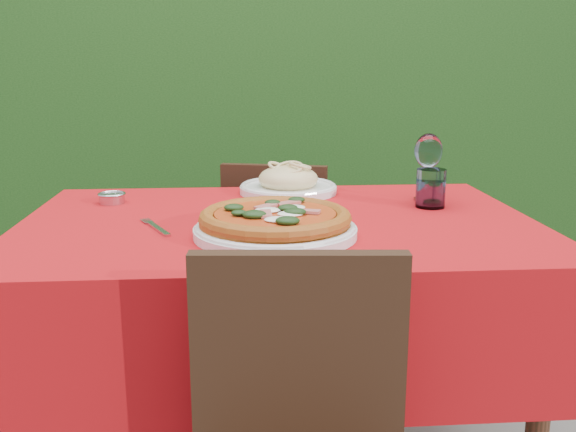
{
  "coord_description": "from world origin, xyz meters",
  "views": [
    {
      "loc": [
        -0.09,
        -1.54,
        1.13
      ],
      "look_at": [
        0.02,
        -0.05,
        0.77
      ],
      "focal_mm": 40.0,
      "sensor_mm": 36.0,
      "label": 1
    }
  ],
  "objects": [
    {
      "name": "pasta_plate",
      "position": [
        0.05,
        0.33,
        0.78
      ],
      "size": [
        0.29,
        0.29,
        0.08
      ],
      "rotation": [
        0.0,
        0.0,
        0.05
      ],
      "color": "white",
      "rests_on": "dining_table"
    },
    {
      "name": "hedge",
      "position": [
        0.0,
        1.55,
        0.92
      ],
      "size": [
        3.2,
        0.55,
        1.78
      ],
      "color": "black",
      "rests_on": "ground"
    },
    {
      "name": "pizza_plate",
      "position": [
        -0.02,
        -0.15,
        0.78
      ],
      "size": [
        0.43,
        0.43,
        0.07
      ],
      "rotation": [
        0.0,
        0.0,
        0.37
      ],
      "color": "white",
      "rests_on": "dining_table"
    },
    {
      "name": "fork",
      "position": [
        -0.28,
        -0.08,
        0.75
      ],
      "size": [
        0.1,
        0.18,
        0.0
      ],
      "primitive_type": "cube",
      "rotation": [
        0.0,
        0.0,
        0.44
      ],
      "color": "silver",
      "rests_on": "dining_table"
    },
    {
      "name": "steel_ramekin",
      "position": [
        -0.45,
        0.22,
        0.76
      ],
      "size": [
        0.07,
        0.07,
        0.03
      ],
      "primitive_type": "cylinder",
      "color": "#BABAC1",
      "rests_on": "dining_table"
    },
    {
      "name": "dining_table",
      "position": [
        0.0,
        0.0,
        0.6
      ],
      "size": [
        1.26,
        0.86,
        0.75
      ],
      "color": "#4A2717",
      "rests_on": "ground"
    },
    {
      "name": "wine_glass",
      "position": [
        0.43,
        0.19,
        0.88
      ],
      "size": [
        0.08,
        0.08,
        0.19
      ],
      "color": "silver",
      "rests_on": "dining_table"
    },
    {
      "name": "water_glass",
      "position": [
        0.41,
        0.11,
        0.79
      ],
      "size": [
        0.08,
        0.08,
        0.1
      ],
      "color": "silver",
      "rests_on": "dining_table"
    },
    {
      "name": "chair_far",
      "position": [
        0.04,
        0.66,
        0.45
      ],
      "size": [
        0.43,
        0.43,
        0.79
      ],
      "rotation": [
        0.0,
        0.0,
        2.91
      ],
      "color": "black",
      "rests_on": "ground"
    }
  ]
}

